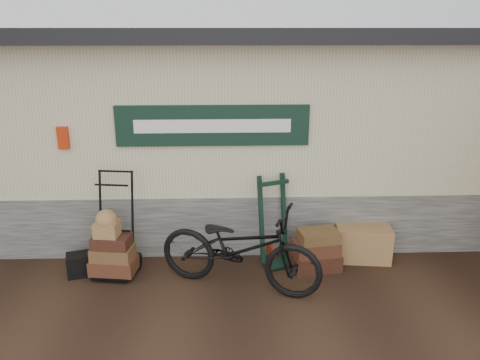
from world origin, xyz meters
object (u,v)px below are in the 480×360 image
(green_barrow, at_px, (274,221))
(wicker_hamper, at_px, (362,242))
(suitcase_stack, at_px, (316,249))
(black_trunk, at_px, (79,265))
(bicycle, at_px, (239,243))
(porter_trolley, at_px, (115,223))

(green_barrow, height_order, wicker_hamper, green_barrow)
(suitcase_stack, bearing_deg, wicker_hamper, 21.89)
(wicker_hamper, bearing_deg, suitcase_stack, -158.11)
(black_trunk, distance_m, bicycle, 2.25)
(green_barrow, relative_size, bicycle, 0.60)
(suitcase_stack, height_order, wicker_hamper, suitcase_stack)
(suitcase_stack, bearing_deg, porter_trolley, 179.06)
(bicycle, bearing_deg, suitcase_stack, -46.45)
(wicker_hamper, bearing_deg, black_trunk, -174.90)
(porter_trolley, distance_m, wicker_hamper, 3.50)
(green_barrow, height_order, bicycle, green_barrow)
(suitcase_stack, distance_m, bicycle, 1.20)
(green_barrow, bearing_deg, black_trunk, 164.77)
(suitcase_stack, distance_m, black_trunk, 3.24)
(wicker_hamper, height_order, bicycle, bicycle)
(suitcase_stack, height_order, black_trunk, suitcase_stack)
(suitcase_stack, relative_size, bicycle, 0.31)
(green_barrow, relative_size, wicker_hamper, 1.66)
(porter_trolley, relative_size, suitcase_stack, 2.16)
(green_barrow, bearing_deg, porter_trolley, 163.44)
(black_trunk, bearing_deg, wicker_hamper, 5.10)
(porter_trolley, bearing_deg, bicycle, -8.81)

